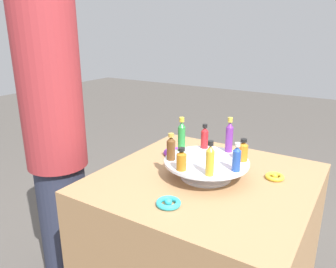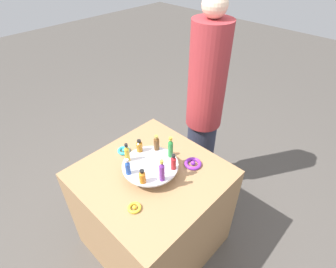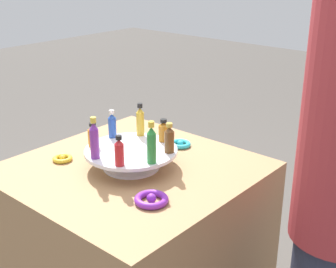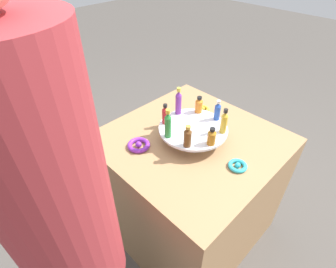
{
  "view_description": "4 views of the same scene",
  "coord_description": "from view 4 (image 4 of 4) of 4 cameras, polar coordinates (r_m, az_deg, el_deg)",
  "views": [
    {
      "loc": [
        -1.1,
        -0.51,
        1.31
      ],
      "look_at": [
        -0.03,
        0.16,
        0.91
      ],
      "focal_mm": 35.0,
      "sensor_mm": 36.0,
      "label": 1
    },
    {
      "loc": [
        0.85,
        -0.73,
        1.92
      ],
      "look_at": [
        -0.04,
        0.19,
        0.92
      ],
      "focal_mm": 28.0,
      "sensor_mm": 36.0,
      "label": 2
    },
    {
      "loc": [
        1.08,
        1.12,
        1.48
      ],
      "look_at": [
        -0.03,
        0.15,
        0.91
      ],
      "focal_mm": 50.0,
      "sensor_mm": 36.0,
      "label": 3
    },
    {
      "loc": [
        -0.64,
        0.8,
        1.59
      ],
      "look_at": [
        -0.04,
        0.22,
        0.92
      ],
      "focal_mm": 28.0,
      "sensor_mm": 36.0,
      "label": 4
    }
  ],
  "objects": [
    {
      "name": "bottle_orange",
      "position": [
        1.37,
        6.75,
        6.27
      ],
      "size": [
        0.04,
        0.04,
        0.09
      ],
      "color": "orange",
      "rests_on": "display_stand"
    },
    {
      "name": "bottle_gold",
      "position": [
        1.23,
        12.09,
        2.59
      ],
      "size": [
        0.03,
        0.03,
        0.13
      ],
      "color": "gold",
      "rests_on": "display_stand"
    },
    {
      "name": "bottle_brown",
      "position": [
        1.14,
        4.29,
        -0.63
      ],
      "size": [
        0.03,
        0.03,
        0.11
      ],
      "color": "brown",
      "rests_on": "display_stand"
    },
    {
      "name": "bottle_green",
      "position": [
        1.18,
        -0.0,
        2.08
      ],
      "size": [
        0.03,
        0.03,
        0.15
      ],
      "color": "#288438",
      "rests_on": "display_stand"
    },
    {
      "name": "ribbon_bow_teal",
      "position": [
        1.2,
        14.92,
        -6.68
      ],
      "size": [
        0.08,
        0.08,
        0.03
      ],
      "color": "#2DB7CC",
      "rests_on": "party_table"
    },
    {
      "name": "ribbon_bow_gold",
      "position": [
        1.53,
        7.58,
        5.39
      ],
      "size": [
        0.07,
        0.07,
        0.02
      ],
      "color": "gold",
      "rests_on": "party_table"
    },
    {
      "name": "party_table",
      "position": [
        1.59,
        4.52,
        -11.54
      ],
      "size": [
        0.82,
        0.82,
        0.75
      ],
      "color": "#9E754C",
      "rests_on": "ground_plane"
    },
    {
      "name": "display_stand",
      "position": [
        1.29,
        5.44,
        0.59
      ],
      "size": [
        0.34,
        0.34,
        0.07
      ],
      "color": "silver",
      "rests_on": "party_table"
    },
    {
      "name": "bottle_blue",
      "position": [
        1.32,
        10.71,
        4.99
      ],
      "size": [
        0.03,
        0.03,
        0.11
      ],
      "color": "#234CAD",
      "rests_on": "display_stand"
    },
    {
      "name": "ground_plane",
      "position": [
        1.89,
        3.93,
        -18.86
      ],
      "size": [
        12.0,
        12.0,
        0.0
      ],
      "primitive_type": "plane",
      "color": "#4C4742"
    },
    {
      "name": "bottle_amber",
      "position": [
        1.17,
        9.47,
        -0.61
      ],
      "size": [
        0.04,
        0.04,
        0.09
      ],
      "color": "#AD6B19",
      "rests_on": "display_stand"
    },
    {
      "name": "person_figure",
      "position": [
        0.9,
        -19.68,
        -21.79
      ],
      "size": [
        0.28,
        0.28,
        1.65
      ],
      "rotation": [
        0.0,
        0.0,
        -1.37
      ],
      "color": "#282D42",
      "rests_on": "ground_plane"
    },
    {
      "name": "ribbon_bow_purple",
      "position": [
        1.27,
        -6.42,
        -2.4
      ],
      "size": [
        0.11,
        0.11,
        0.03
      ],
      "color": "purple",
      "rests_on": "party_table"
    },
    {
      "name": "bottle_red",
      "position": [
        1.27,
        -0.6,
        4.26
      ],
      "size": [
        0.03,
        0.03,
        0.11
      ],
      "color": "#B21E23",
      "rests_on": "display_stand"
    },
    {
      "name": "bottle_purple",
      "position": [
        1.34,
        2.29,
        6.99
      ],
      "size": [
        0.03,
        0.03,
        0.15
      ],
      "color": "#702D93",
      "rests_on": "display_stand"
    }
  ]
}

